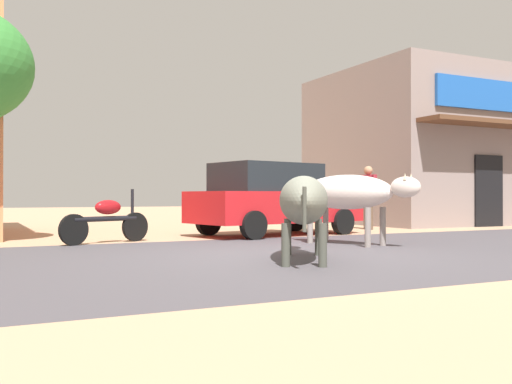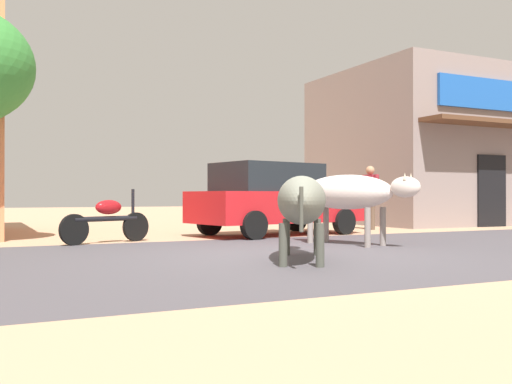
% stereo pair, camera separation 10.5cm
% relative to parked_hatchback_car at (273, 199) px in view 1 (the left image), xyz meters
% --- Properties ---
extents(ground, '(80.00, 80.00, 0.00)m').
position_rel_parked_hatchback_car_xyz_m(ground, '(-1.93, -4.09, -0.84)').
color(ground, tan).
extents(asphalt_road, '(72.00, 6.67, 0.00)m').
position_rel_parked_hatchback_car_xyz_m(asphalt_road, '(-1.93, -4.09, -0.84)').
color(asphalt_road, '#4D484E').
rests_on(asphalt_road, ground).
extents(storefront_right_club, '(8.52, 6.68, 4.96)m').
position_rel_parked_hatchback_car_xyz_m(storefront_right_club, '(8.76, 3.34, 1.64)').
color(storefront_right_club, gray).
rests_on(storefront_right_club, ground).
extents(parked_hatchback_car, '(4.31, 2.48, 1.64)m').
position_rel_parked_hatchback_car_xyz_m(parked_hatchback_car, '(0.00, 0.00, 0.00)').
color(parked_hatchback_car, red).
rests_on(parked_hatchback_car, ground).
extents(parked_motorcycle, '(1.82, 0.79, 1.04)m').
position_rel_parked_hatchback_car_xyz_m(parked_motorcycle, '(-3.92, -0.62, -0.38)').
color(parked_motorcycle, black).
rests_on(parked_motorcycle, ground).
extents(cow_near_brown, '(1.82, 2.64, 1.18)m').
position_rel_parked_hatchback_car_xyz_m(cow_near_brown, '(-2.07, -4.78, -0.01)').
color(cow_near_brown, slate).
rests_on(cow_near_brown, ground).
extents(cow_far_dark, '(1.31, 2.54, 1.29)m').
position_rel_parked_hatchback_car_xyz_m(cow_far_dark, '(0.00, -2.95, 0.11)').
color(cow_far_dark, beige).
rests_on(cow_far_dark, ground).
extents(pedestrian_by_shop, '(0.31, 0.61, 1.70)m').
position_rel_parked_hatchback_car_xyz_m(pedestrian_by_shop, '(3.32, 0.82, 0.16)').
color(pedestrian_by_shop, brown).
rests_on(pedestrian_by_shop, ground).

